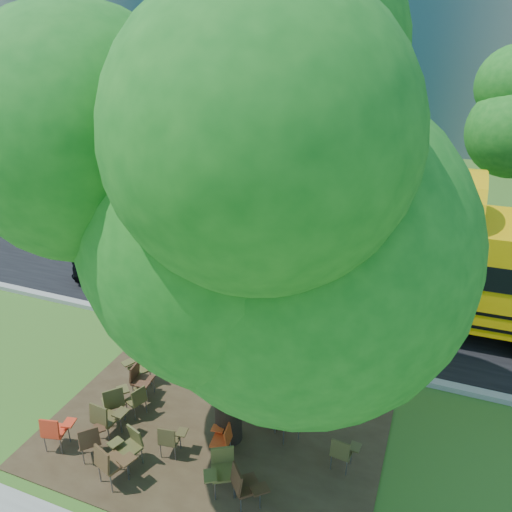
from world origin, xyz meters
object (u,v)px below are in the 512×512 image
at_px(chair_5, 222,466).
at_px(black_car, 130,265).
at_px(chair_13, 343,451).
at_px(chair_11, 170,438).
at_px(chair_14, 278,403).
at_px(pedestrian_a, 31,176).
at_px(chair_6, 223,438).
at_px(chair_7, 244,484).
at_px(school_bus, 415,259).
at_px(chair_8, 114,399).
at_px(chair_10, 140,378).
at_px(chair_15, 137,398).
at_px(chair_2, 90,438).
at_px(chair_9, 141,364).
at_px(main_tree, 221,170).
at_px(chair_0, 55,430).
at_px(chair_3, 130,443).
at_px(chair_1, 105,417).
at_px(chair_12, 285,415).

relative_size(chair_5, black_car, 0.25).
bearing_deg(chair_13, chair_11, -159.20).
height_order(chair_14, pedestrian_a, pedestrian_a).
bearing_deg(chair_6, chair_7, -144.65).
relative_size(school_bus, chair_8, 14.64).
distance_m(chair_10, chair_15, 0.61).
relative_size(chair_7, chair_11, 1.20).
xyz_separation_m(chair_6, chair_13, (2.27, 0.52, 0.01)).
xyz_separation_m(chair_2, chair_9, (-0.38, 2.34, 0.04)).
bearing_deg(chair_8, chair_15, -6.54).
height_order(main_tree, chair_13, main_tree).
relative_size(chair_0, chair_2, 1.03).
xyz_separation_m(black_car, pedestrian_a, (-10.44, 6.56, 0.34)).
distance_m(chair_3, chair_8, 1.34).
height_order(chair_6, chair_15, chair_15).
xyz_separation_m(chair_0, chair_2, (0.81, 0.08, -0.01)).
bearing_deg(chair_1, chair_14, 33.75).
bearing_deg(chair_13, chair_3, -155.68).
distance_m(school_bus, chair_13, 6.49).
xyz_separation_m(chair_8, chair_14, (3.31, 1.23, -0.04)).
relative_size(chair_15, pedestrian_a, 0.40).
height_order(chair_8, chair_9, chair_8).
xyz_separation_m(main_tree, chair_15, (-2.15, -0.09, -5.26)).
distance_m(school_bus, chair_0, 10.06).
bearing_deg(chair_9, chair_14, -153.14).
height_order(chair_2, chair_6, chair_2).
height_order(chair_0, chair_11, chair_0).
relative_size(chair_3, pedestrian_a, 0.43).
relative_size(chair_12, chair_15, 1.20).
relative_size(chair_8, chair_15, 1.20).
xyz_separation_m(main_tree, chair_8, (-2.51, -0.41, -5.17)).
xyz_separation_m(chair_13, chair_15, (-4.51, -0.14, -0.01)).
height_order(chair_0, chair_3, chair_0).
bearing_deg(chair_1, chair_9, 105.08).
relative_size(chair_5, chair_9, 1.02).
bearing_deg(chair_1, chair_15, 81.12).
height_order(chair_12, chair_13, chair_12).
bearing_deg(chair_1, school_bus, 58.44).
distance_m(chair_9, black_car, 5.55).
bearing_deg(chair_12, chair_9, -53.36).
bearing_deg(chair_13, main_tree, -173.74).
distance_m(chair_2, chair_8, 1.09).
bearing_deg(chair_8, chair_11, -63.02).
xyz_separation_m(main_tree, chair_1, (-2.35, -0.94, -5.15)).
bearing_deg(chair_5, chair_13, -177.69).
distance_m(chair_2, chair_14, 3.86).
distance_m(chair_0, chair_14, 4.57).
bearing_deg(chair_5, black_car, -75.54).
distance_m(chair_9, chair_11, 2.50).
bearing_deg(black_car, main_tree, -146.28).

